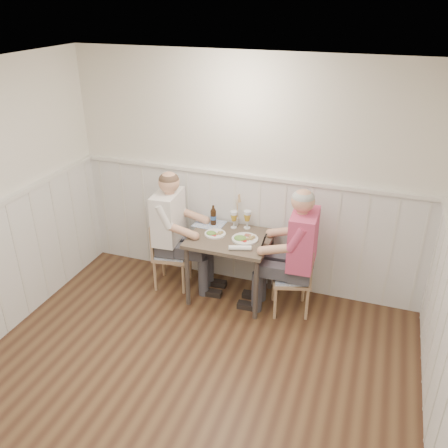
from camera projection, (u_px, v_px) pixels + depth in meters
name	position (u px, v px, depth m)	size (l,w,h in m)	color
ground_plane	(163.00, 422.00, 3.80)	(4.50, 4.50, 0.00)	#422819
room_shell	(150.00, 258.00, 3.13)	(4.04, 4.54, 2.60)	silver
wainscot	(194.00, 303.00, 4.08)	(4.00, 4.49, 1.34)	white
dining_table	(230.00, 246.00, 5.09)	(0.86, 0.70, 0.75)	#4F4032
chair_right	(296.00, 275.00, 4.95)	(0.48, 0.48, 0.81)	tan
chair_left	(168.00, 251.00, 5.41)	(0.44, 0.44, 0.82)	tan
man_in_pink	(297.00, 263.00, 4.86)	(0.67, 0.47, 1.44)	#3F3F47
diner_cream	(173.00, 240.00, 5.32)	(0.68, 0.47, 1.43)	#3F3F47
plate_man	(244.00, 238.00, 4.98)	(0.28, 0.28, 0.07)	white
plate_diner	(214.00, 233.00, 5.09)	(0.23, 0.23, 0.06)	white
beer_glass_a	(247.00, 217.00, 5.18)	(0.08, 0.08, 0.21)	silver
beer_glass_b	(234.00, 217.00, 5.19)	(0.08, 0.08, 0.20)	silver
beer_bottle	(213.00, 216.00, 5.27)	(0.07, 0.07, 0.24)	black
rolled_napkin	(240.00, 248.00, 4.78)	(0.23, 0.12, 0.05)	white
grass_vase	(236.00, 210.00, 5.24)	(0.05, 0.05, 0.40)	silver
gingham_mat	(209.00, 224.00, 5.33)	(0.34, 0.28, 0.01)	#4969A7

